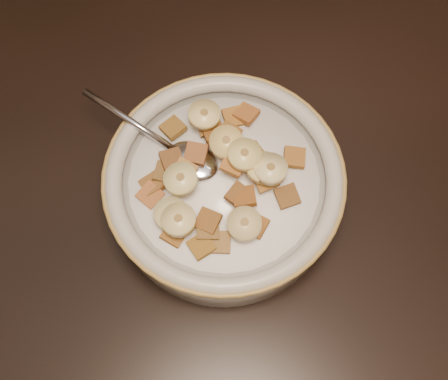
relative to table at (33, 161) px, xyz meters
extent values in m
cube|color=#422816|center=(0.00, 0.00, -0.78)|extent=(4.00, 4.50, 0.10)
cube|color=black|center=(0.00, 0.00, 0.00)|extent=(1.42, 0.93, 0.04)
cylinder|color=#ABA8A1|center=(0.18, -0.11, 0.05)|extent=(0.22, 0.22, 0.05)
cylinder|color=white|center=(0.18, -0.11, 0.07)|extent=(0.18, 0.18, 0.00)
ellipsoid|color=#ADB2C3|center=(0.16, -0.08, 0.08)|extent=(0.06, 0.07, 0.01)
cube|color=brown|center=(0.13, -0.09, 0.08)|extent=(0.03, 0.03, 0.01)
cube|color=brown|center=(0.11, -0.11, 0.08)|extent=(0.03, 0.03, 0.01)
cube|color=brown|center=(0.19, -0.07, 0.09)|extent=(0.02, 0.02, 0.01)
cube|color=brown|center=(0.15, -0.17, 0.08)|extent=(0.03, 0.02, 0.01)
cube|color=#966320|center=(0.22, -0.13, 0.09)|extent=(0.02, 0.02, 0.01)
cube|color=brown|center=(0.24, -0.15, 0.08)|extent=(0.02, 0.02, 0.01)
cube|color=brown|center=(0.14, -0.08, 0.09)|extent=(0.02, 0.02, 0.01)
cube|color=brown|center=(0.19, -0.11, 0.10)|extent=(0.03, 0.03, 0.01)
cube|color=brown|center=(0.15, -0.05, 0.08)|extent=(0.03, 0.03, 0.01)
cube|color=olive|center=(0.15, -0.10, 0.09)|extent=(0.03, 0.03, 0.01)
cube|color=brown|center=(0.16, -0.16, 0.08)|extent=(0.03, 0.02, 0.01)
cube|color=brown|center=(0.16, -0.08, 0.09)|extent=(0.03, 0.03, 0.01)
cube|color=brown|center=(0.20, -0.07, 0.09)|extent=(0.03, 0.03, 0.01)
cube|color=brown|center=(0.16, -0.15, 0.09)|extent=(0.03, 0.03, 0.01)
cube|color=brown|center=(0.19, -0.14, 0.09)|extent=(0.03, 0.03, 0.01)
cube|color=#8E5F23|center=(0.21, -0.05, 0.08)|extent=(0.02, 0.02, 0.01)
cube|color=olive|center=(0.16, -0.17, 0.08)|extent=(0.03, 0.03, 0.01)
cube|color=#99511C|center=(0.22, -0.05, 0.08)|extent=(0.03, 0.03, 0.01)
cube|color=brown|center=(0.20, -0.16, 0.08)|extent=(0.03, 0.03, 0.01)
cube|color=brown|center=(0.13, -0.15, 0.08)|extent=(0.03, 0.03, 0.01)
cube|color=brown|center=(0.22, -0.10, 0.09)|extent=(0.03, 0.03, 0.01)
cube|color=brown|center=(0.20, -0.14, 0.09)|extent=(0.02, 0.02, 0.01)
cube|color=brown|center=(0.12, -0.10, 0.08)|extent=(0.03, 0.03, 0.01)
cube|color=brown|center=(0.18, -0.06, 0.08)|extent=(0.02, 0.02, 0.01)
cube|color=brown|center=(0.25, -0.11, 0.08)|extent=(0.03, 0.03, 0.01)
cylinder|color=#CCC380|center=(0.13, -0.14, 0.09)|extent=(0.04, 0.04, 0.01)
cylinder|color=#CAB686|center=(0.19, -0.17, 0.10)|extent=(0.04, 0.04, 0.01)
cylinder|color=tan|center=(0.18, -0.05, 0.10)|extent=(0.04, 0.04, 0.01)
cylinder|color=#DAC568|center=(0.22, -0.12, 0.10)|extent=(0.03, 0.03, 0.01)
cylinder|color=#DDD480|center=(0.14, -0.11, 0.10)|extent=(0.04, 0.04, 0.01)
cylinder|color=#D5C076|center=(0.13, -0.15, 0.10)|extent=(0.04, 0.04, 0.01)
cylinder|color=tan|center=(0.19, -0.09, 0.10)|extent=(0.03, 0.03, 0.02)
cylinder|color=#E6C579|center=(0.20, -0.11, 0.11)|extent=(0.04, 0.04, 0.01)
cylinder|color=#CDBF86|center=(0.22, -0.12, 0.10)|extent=(0.03, 0.03, 0.02)
camera|label=1|loc=(0.12, -0.34, 0.61)|focal=50.00mm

